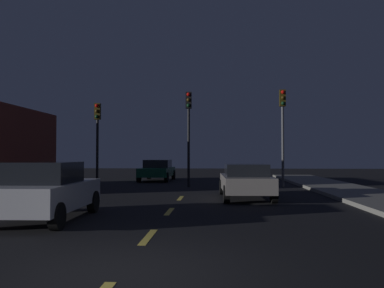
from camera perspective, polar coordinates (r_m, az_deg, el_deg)
ground_plane at (r=12.93m, az=-2.93°, el=-9.21°), size 80.00×80.00×0.00m
lane_stripe_second at (r=8.63m, az=-6.23°, el=-12.98°), size 0.16×1.60×0.01m
lane_stripe_third at (r=12.34m, az=-3.24°, el=-9.55°), size 0.16×1.60×0.01m
lane_stripe_fourth at (r=16.10m, az=-1.66°, el=-7.70°), size 0.16×1.60×0.01m
traffic_signal_left at (r=22.75m, az=-13.32°, el=2.26°), size 0.32×0.38×4.59m
traffic_signal_center at (r=21.87m, az=-0.49°, el=3.36°), size 0.32×0.38×5.17m
traffic_signal_right at (r=22.12m, az=12.78°, el=3.47°), size 0.32×0.38×5.25m
car_stopped_ahead at (r=16.01m, az=7.62°, el=-5.17°), size 2.03×4.35×1.37m
car_adjacent_lane at (r=11.30m, az=-20.31°, el=-6.24°), size 2.06×4.06×1.53m
car_oncoming_far at (r=27.30m, az=-4.96°, el=-3.69°), size 2.09×4.53×1.41m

